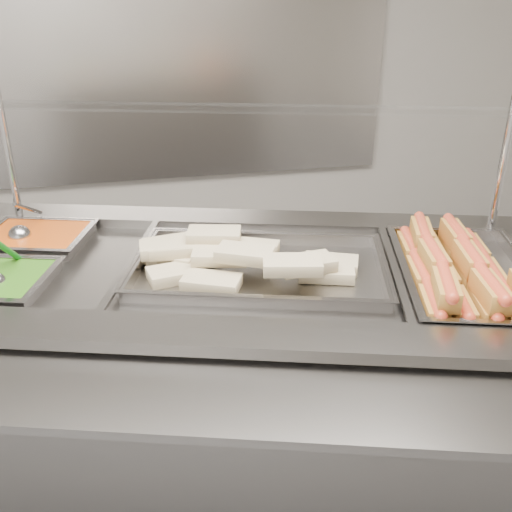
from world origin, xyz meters
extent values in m
cube|color=#A7A29C|center=(0.00, 2.45, 1.20)|extent=(3.00, 0.04, 1.20)
cube|color=slate|center=(0.10, 0.29, 0.48)|extent=(2.14, 1.37, 0.96)
cube|color=gray|center=(-0.01, -0.08, 0.97)|extent=(2.02, 0.75, 0.03)
cube|color=gray|center=(0.22, 0.66, 0.97)|extent=(2.02, 0.75, 0.03)
cube|color=black|center=(0.10, 0.29, 0.85)|extent=(1.89, 1.13, 0.02)
cube|color=gray|center=(0.56, 0.15, 0.98)|extent=(0.21, 0.61, 0.01)
cube|color=gray|center=(-0.21, 0.39, 0.98)|extent=(0.21, 0.61, 0.01)
cube|color=gray|center=(-0.06, -0.25, 0.94)|extent=(1.97, 0.85, 0.02)
cylinder|color=silver|center=(-0.61, 0.88, 1.23)|extent=(0.03, 0.03, 0.48)
cylinder|color=silver|center=(1.03, 0.38, 1.23)|extent=(0.03, 0.03, 0.48)
cube|color=silver|center=(0.17, 0.50, 1.41)|extent=(1.83, 0.84, 0.09)
cube|color=#B83B0A|center=(-0.53, 0.65, 0.95)|extent=(0.37, 0.32, 0.10)
cube|color=#96621F|center=(0.57, -0.06, 0.97)|extent=(0.11, 0.17, 0.06)
cylinder|color=#CC4824|center=(0.57, -0.06, 0.99)|extent=(0.09, 0.18, 0.03)
cube|color=#96621F|center=(0.63, 0.12, 0.97)|extent=(0.10, 0.17, 0.06)
cylinder|color=#CC4824|center=(0.63, 0.12, 0.99)|extent=(0.08, 0.18, 0.03)
cube|color=#96621F|center=(0.69, 0.31, 0.97)|extent=(0.10, 0.17, 0.06)
cylinder|color=#CC4824|center=(0.69, 0.31, 0.99)|extent=(0.08, 0.18, 0.03)
cube|color=#96621F|center=(0.64, -0.08, 0.97)|extent=(0.10, 0.17, 0.06)
cylinder|color=#CC4824|center=(0.64, -0.08, 0.99)|extent=(0.09, 0.18, 0.03)
cube|color=#96621F|center=(0.70, 0.10, 0.97)|extent=(0.10, 0.17, 0.06)
cylinder|color=#CC4824|center=(0.70, 0.10, 0.99)|extent=(0.08, 0.18, 0.03)
cube|color=#96621F|center=(0.75, 0.29, 0.97)|extent=(0.10, 0.17, 0.06)
cylinder|color=#CC4824|center=(0.75, 0.29, 0.99)|extent=(0.09, 0.18, 0.03)
cube|color=#96621F|center=(0.70, -0.10, 0.97)|extent=(0.10, 0.17, 0.06)
cylinder|color=#CC4824|center=(0.70, -0.10, 0.99)|extent=(0.08, 0.18, 0.03)
cube|color=#96621F|center=(0.76, 0.08, 0.97)|extent=(0.10, 0.17, 0.06)
cylinder|color=#CC4824|center=(0.76, 0.08, 0.99)|extent=(0.08, 0.18, 0.03)
cube|color=#96621F|center=(0.82, 0.27, 0.97)|extent=(0.10, 0.17, 0.06)
cylinder|color=#CC4824|center=(0.82, 0.27, 0.99)|extent=(0.08, 0.18, 0.03)
cube|color=#96621F|center=(0.77, -0.12, 0.97)|extent=(0.11, 0.17, 0.06)
cube|color=#96621F|center=(0.83, 0.06, 0.97)|extent=(0.10, 0.17, 0.06)
cylinder|color=#CC4824|center=(0.83, 0.06, 0.99)|extent=(0.09, 0.18, 0.03)
cube|color=#96621F|center=(0.88, 0.25, 0.97)|extent=(0.10, 0.17, 0.06)
cylinder|color=#CC4824|center=(0.88, 0.25, 0.99)|extent=(0.08, 0.18, 0.03)
cube|color=#96621F|center=(0.60, -0.07, 1.03)|extent=(0.11, 0.17, 0.06)
cylinder|color=#CC4824|center=(0.60, -0.07, 1.05)|extent=(0.10, 0.18, 0.03)
cube|color=#96621F|center=(0.66, 0.11, 1.03)|extent=(0.10, 0.17, 0.06)
cylinder|color=#CC4824|center=(0.66, 0.11, 1.05)|extent=(0.08, 0.18, 0.03)
cube|color=#96621F|center=(0.71, 0.29, 1.03)|extent=(0.11, 0.17, 0.06)
cylinder|color=#CC4824|center=(0.71, 0.29, 1.05)|extent=(0.10, 0.18, 0.03)
cube|color=#96621F|center=(0.71, -0.11, 1.03)|extent=(0.09, 0.17, 0.06)
cylinder|color=#CC4824|center=(0.71, -0.11, 1.05)|extent=(0.07, 0.18, 0.03)
cube|color=#96621F|center=(0.76, 0.08, 1.03)|extent=(0.10, 0.17, 0.06)
cylinder|color=#CC4824|center=(0.76, 0.08, 1.05)|extent=(0.08, 0.18, 0.03)
cube|color=#96621F|center=(0.81, 0.25, 1.03)|extent=(0.10, 0.17, 0.06)
cylinder|color=#CC4824|center=(0.81, 0.25, 1.05)|extent=(0.08, 0.18, 0.03)
cube|color=tan|center=(0.01, 0.19, 0.98)|extent=(0.19, 0.15, 0.04)
cube|color=tan|center=(-0.04, 0.39, 0.98)|extent=(0.18, 0.12, 0.04)
cube|color=tan|center=(0.35, 0.19, 0.98)|extent=(0.19, 0.14, 0.04)
cube|color=tan|center=(-0.08, 0.40, 0.98)|extent=(0.18, 0.12, 0.04)
cube|color=tan|center=(-0.01, 0.44, 0.98)|extent=(0.18, 0.12, 0.04)
cube|color=tan|center=(-0.09, 0.28, 0.98)|extent=(0.18, 0.12, 0.04)
cube|color=tan|center=(0.39, 0.24, 0.98)|extent=(0.19, 0.15, 0.04)
cube|color=tan|center=(-0.09, 0.38, 0.98)|extent=(0.19, 0.17, 0.04)
cube|color=tan|center=(-0.09, 0.41, 1.01)|extent=(0.18, 0.12, 0.04)
cube|color=tan|center=(0.05, 0.29, 1.02)|extent=(0.18, 0.13, 0.04)
cube|color=tan|center=(-0.10, 0.38, 1.02)|extent=(0.17, 0.09, 0.04)
cube|color=tan|center=(0.29, 0.18, 1.01)|extent=(0.17, 0.11, 0.04)
cube|color=tan|center=(0.15, 0.32, 1.02)|extent=(0.19, 0.16, 0.04)
cube|color=tan|center=(-0.08, 0.37, 1.01)|extent=(0.17, 0.10, 0.04)
cube|color=tan|center=(0.11, 0.23, 1.04)|extent=(0.19, 0.16, 0.04)
cube|color=tan|center=(0.05, 0.38, 1.05)|extent=(0.18, 0.13, 0.04)
cube|color=tan|center=(0.23, 0.12, 1.05)|extent=(0.18, 0.13, 0.04)
sphere|color=#A9AAAE|center=(-0.57, 0.64, 0.99)|extent=(0.08, 0.08, 0.08)
cylinder|color=#A9AAAE|center=(-0.55, 0.73, 1.06)|extent=(0.07, 0.18, 0.11)
cylinder|color=#126719|center=(-0.57, 0.40, 1.05)|extent=(0.06, 0.14, 0.14)
camera|label=1|loc=(-0.19, -1.25, 1.75)|focal=40.00mm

